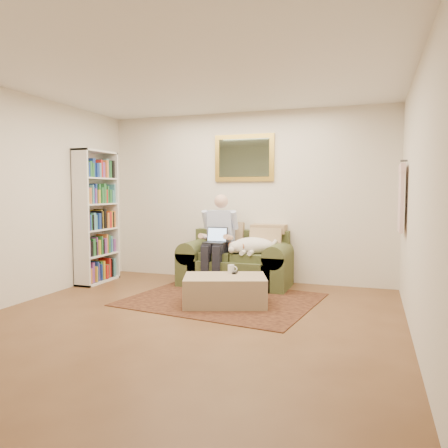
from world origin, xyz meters
The scene contains 12 objects.
room_shell centered at (0.00, 0.35, 1.30)m, with size 4.51×5.00×2.61m.
rug centered at (0.07, 1.16, 0.01)m, with size 2.28×1.83×0.01m, color black.
sofa centered at (-0.02, 2.06, 0.28)m, with size 1.60×0.81×0.96m.
seated_man centered at (-0.26, 1.92, 0.67)m, with size 0.53×0.75×1.34m, color #8C9AD8, non-canonical shape.
laptop centered at (-0.26, 1.85, 0.70)m, with size 0.31×0.25×0.22m.
sleeping_dog centered at (0.26, 1.98, 0.61)m, with size 0.66×0.41×0.24m, color white, non-canonical shape.
ottoman centered at (0.19, 0.93, 0.18)m, with size 0.98×0.63×0.36m, color tan.
coffee_mug centered at (0.19, 1.17, 0.41)m, with size 0.08×0.08×0.10m, color white.
tv_remote centered at (0.25, 1.14, 0.37)m, with size 0.05×0.15×0.02m, color black.
bookshelf centered at (-2.10, 1.60, 1.00)m, with size 0.28×0.80×2.00m, color white, non-canonical shape.
wall_mirror centered at (-0.02, 2.47, 1.90)m, with size 0.94×0.04×0.72m.
hanging_shirt centered at (2.19, 1.60, 1.35)m, with size 0.06×0.52×0.90m, color #F7CCCF, non-canonical shape.
Camera 1 is at (1.87, -4.04, 1.38)m, focal length 35.00 mm.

